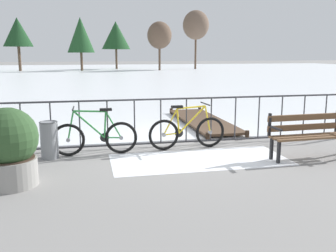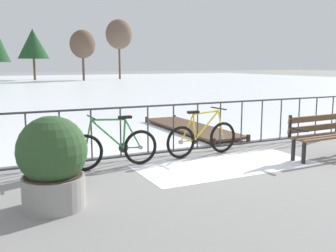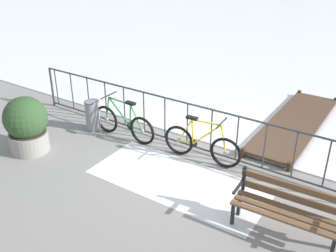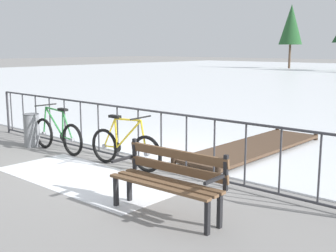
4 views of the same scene
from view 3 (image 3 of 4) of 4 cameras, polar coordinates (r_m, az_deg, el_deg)
ground_plane at (r=8.48m, az=4.42°, el=-3.66°), size 160.00×160.00×0.00m
snow_patch at (r=7.49m, az=1.49°, el=-8.03°), size 3.40×1.50×0.01m
railing_fence at (r=8.21m, az=4.56°, el=-0.29°), size 9.06×0.06×1.07m
bicycle_near_railing at (r=7.97m, az=4.90°, el=-2.74°), size 1.71×0.52×0.97m
bicycle_second at (r=8.87m, az=-6.48°, el=0.40°), size 1.71×0.52×0.97m
park_bench at (r=6.33m, az=16.95°, el=-11.10°), size 1.62×0.55×0.89m
planter_with_shrub at (r=8.72m, az=-19.96°, el=0.19°), size 0.91×0.91×1.23m
trash_bin at (r=9.36m, az=-10.94°, el=1.55°), size 0.35×0.35×0.73m
wooden_dock at (r=9.88m, az=18.07°, el=0.42°), size 1.10×4.05×0.20m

